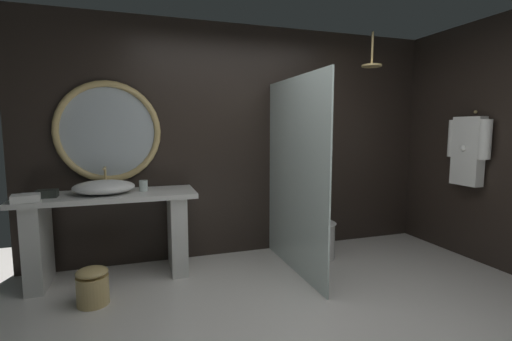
% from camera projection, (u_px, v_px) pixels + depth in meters
% --- Properties ---
extents(ground_plane, '(5.76, 5.76, 0.00)m').
position_uv_depth(ground_plane, '(323.00, 335.00, 2.56)').
color(ground_plane, silver).
extents(back_wall_panel, '(4.80, 0.10, 2.60)m').
position_uv_depth(back_wall_panel, '(245.00, 141.00, 4.19)').
color(back_wall_panel, black).
rests_on(back_wall_panel, ground_plane).
extents(side_wall_right, '(0.10, 2.47, 2.60)m').
position_uv_depth(side_wall_right, '(487.00, 143.00, 3.85)').
color(side_wall_right, black).
rests_on(side_wall_right, ground_plane).
extents(vanity_counter, '(1.61, 0.59, 0.84)m').
position_uv_depth(vanity_counter, '(111.00, 227.00, 3.48)').
color(vanity_counter, silver).
rests_on(vanity_counter, ground_plane).
extents(vessel_sink, '(0.56, 0.46, 0.24)m').
position_uv_depth(vessel_sink, '(104.00, 187.00, 3.41)').
color(vessel_sink, white).
rests_on(vessel_sink, vanity_counter).
extents(tumbler_cup, '(0.08, 0.08, 0.11)m').
position_uv_depth(tumbler_cup, '(143.00, 186.00, 3.57)').
color(tumbler_cup, silver).
rests_on(tumbler_cup, vanity_counter).
extents(tissue_box, '(0.17, 0.13, 0.07)m').
position_uv_depth(tissue_box, '(47.00, 194.00, 3.24)').
color(tissue_box, '#282D28').
rests_on(tissue_box, vanity_counter).
extents(round_wall_mirror, '(1.02, 0.07, 1.02)m').
position_uv_depth(round_wall_mirror, '(108.00, 132.00, 3.64)').
color(round_wall_mirror, tan).
extents(shower_glass_panel, '(0.02, 1.40, 1.95)m').
position_uv_depth(shower_glass_panel, '(295.00, 176.00, 3.62)').
color(shower_glass_panel, silver).
rests_on(shower_glass_panel, ground_plane).
extents(rain_shower_head, '(0.22, 0.22, 0.37)m').
position_uv_depth(rain_shower_head, '(372.00, 63.00, 3.98)').
color(rain_shower_head, tan).
extents(hanging_bathrobe, '(0.20, 0.51, 0.81)m').
position_uv_depth(hanging_bathrobe, '(468.00, 147.00, 3.91)').
color(hanging_bathrobe, tan).
extents(toilet, '(0.41, 0.55, 0.56)m').
position_uv_depth(toilet, '(315.00, 233.00, 4.12)').
color(toilet, white).
rests_on(toilet, ground_plane).
extents(waste_bin, '(0.26, 0.26, 0.31)m').
position_uv_depth(waste_bin, '(93.00, 286.00, 2.98)').
color(waste_bin, tan).
rests_on(waste_bin, ground_plane).
extents(folded_hand_towel, '(0.24, 0.21, 0.06)m').
position_uv_depth(folded_hand_towel, '(26.00, 198.00, 3.05)').
color(folded_hand_towel, white).
rests_on(folded_hand_towel, vanity_counter).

